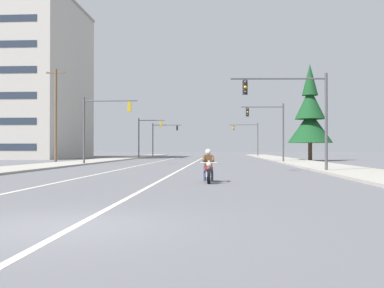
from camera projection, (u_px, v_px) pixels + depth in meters
The scene contains 15 objects.
ground_plane at pixel (63, 226), 8.45m from camera, with size 400.00×400.00×0.00m, color #5B5B60.
lane_stripe_center at pixel (197, 161), 53.34m from camera, with size 0.16×100.00×0.01m, color beige.
lane_stripe_left at pixel (161, 161), 53.61m from camera, with size 0.16×100.00×0.01m, color beige.
sidewalk_kerb_right at pixel (297, 162), 47.67m from camera, with size 4.40×110.00×0.14m, color #9E998E.
sidewalk_kerb_left at pixel (90, 161), 49.06m from camera, with size 4.40×110.00×0.14m, color #9E998E.
motorcycle_with_rider at pixel (208, 169), 19.47m from camera, with size 0.70×2.19×1.46m.
traffic_signal_near_right at pixel (298, 105), 27.90m from camera, with size 6.04×0.62×6.20m.
traffic_signal_near_left at pixel (100, 120), 40.93m from camera, with size 5.06×0.37×6.20m.
traffic_signal_mid_right at pixel (271, 124), 46.78m from camera, with size 4.50×0.53×6.20m.
traffic_signal_mid_left at pixel (146, 132), 68.99m from camera, with size 4.09×0.37×6.20m.
traffic_signal_far_right at pixel (249, 134), 81.59m from camera, with size 5.21×0.47×6.20m.
traffic_signal_far_left at pixel (161, 134), 82.77m from camera, with size 5.41×0.37×6.20m.
utility_pole_left_near at pixel (56, 114), 45.53m from camera, with size 2.01×0.26×9.61m.
conifer_tree_right_verge_far at pixel (310, 116), 54.23m from camera, with size 5.36×5.36×11.79m.
apartment_building_far_left_block at pixel (5, 80), 69.21m from camera, with size 22.33×20.61×24.13m.
Camera 1 is at (2.96, -8.30, 1.47)m, focal length 41.86 mm.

